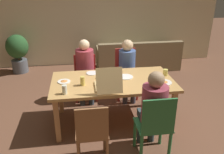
# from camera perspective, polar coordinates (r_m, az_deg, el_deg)

# --- Properties ---
(ground_plane) EXTENTS (20.00, 20.00, 0.00)m
(ground_plane) POSITION_cam_1_polar(r_m,az_deg,el_deg) (4.20, 0.20, -10.48)
(ground_plane) COLOR brown
(back_wall) EXTENTS (6.81, 0.12, 2.91)m
(back_wall) POSITION_cam_1_polar(r_m,az_deg,el_deg) (6.61, -3.88, 15.52)
(back_wall) COLOR beige
(back_wall) RESTS_ON ground
(dining_table) EXTENTS (1.98, 1.04, 0.77)m
(dining_table) POSITION_cam_1_polar(r_m,az_deg,el_deg) (3.86, 0.22, -1.91)
(dining_table) COLOR tan
(dining_table) RESTS_ON ground
(chair_0) EXTENTS (0.44, 0.42, 0.99)m
(chair_0) POSITION_cam_1_polar(r_m,az_deg,el_deg) (4.84, 3.36, 1.51)
(chair_0) COLOR #B8322C
(chair_0) RESTS_ON ground
(person_0) EXTENTS (0.32, 0.49, 1.21)m
(person_0) POSITION_cam_1_polar(r_m,az_deg,el_deg) (4.65, 3.77, 2.92)
(person_0) COLOR #3F3D49
(person_0) RESTS_ON ground
(chair_1) EXTENTS (0.45, 0.39, 0.88)m
(chair_1) POSITION_cam_1_polar(r_m,az_deg,el_deg) (4.80, -6.44, 0.57)
(chair_1) COLOR #B82D2A
(chair_1) RESTS_ON ground
(person_1) EXTENTS (0.35, 0.50, 1.24)m
(person_1) POSITION_cam_1_polar(r_m,az_deg,el_deg) (4.60, -6.51, 2.76)
(person_1) COLOR #37424A
(person_1) RESTS_ON ground
(chair_2) EXTENTS (0.45, 0.42, 0.97)m
(chair_2) POSITION_cam_1_polar(r_m,az_deg,el_deg) (3.21, 10.33, -11.50)
(chair_2) COLOR #2D713D
(chair_2) RESTS_ON ground
(person_2) EXTENTS (0.34, 0.49, 1.25)m
(person_2) POSITION_cam_1_polar(r_m,az_deg,el_deg) (3.20, 9.87, -6.93)
(person_2) COLOR #2F3E40
(person_2) RESTS_ON ground
(chair_3) EXTENTS (0.42, 0.39, 0.93)m
(chair_3) POSITION_cam_1_polar(r_m,az_deg,el_deg) (3.05, -4.86, -13.18)
(chair_3) COLOR #92613A
(chair_3) RESTS_ON ground
(pizza_box_0) EXTENTS (0.37, 0.49, 0.39)m
(pizza_box_0) POSITION_cam_1_polar(r_m,az_deg,el_deg) (3.55, -1.05, -1.92)
(pizza_box_0) COLOR tan
(pizza_box_0) RESTS_ON dining_table
(plate_0) EXTENTS (0.20, 0.20, 0.03)m
(plate_0) POSITION_cam_1_polar(r_m,az_deg,el_deg) (3.85, -11.51, -1.02)
(plate_0) COLOR white
(plate_0) RESTS_ON dining_table
(plate_1) EXTENTS (0.25, 0.25, 0.03)m
(plate_1) POSITION_cam_1_polar(r_m,az_deg,el_deg) (3.84, 12.42, -1.21)
(plate_1) COLOR white
(plate_1) RESTS_ON dining_table
(plate_2) EXTENTS (0.20, 0.20, 0.01)m
(plate_2) POSITION_cam_1_polar(r_m,az_deg,el_deg) (4.12, -4.82, 0.95)
(plate_2) COLOR white
(plate_2) RESTS_ON dining_table
(plate_3) EXTENTS (0.24, 0.24, 0.01)m
(plate_3) POSITION_cam_1_polar(r_m,az_deg,el_deg) (3.96, 3.33, 0.04)
(plate_3) COLOR white
(plate_3) RESTS_ON dining_table
(drinking_glass_0) EXTENTS (0.08, 0.08, 0.11)m
(drinking_glass_0) POSITION_cam_1_polar(r_m,az_deg,el_deg) (4.10, 12.75, 1.07)
(drinking_glass_0) COLOR #DFCE5F
(drinking_glass_0) RESTS_ON dining_table
(drinking_glass_1) EXTENTS (0.07, 0.07, 0.14)m
(drinking_glass_1) POSITION_cam_1_polar(r_m,az_deg,el_deg) (3.66, -7.11, -0.95)
(drinking_glass_1) COLOR #DBC359
(drinking_glass_1) RESTS_ON dining_table
(drinking_glass_2) EXTENTS (0.07, 0.07, 0.14)m
(drinking_glass_2) POSITION_cam_1_polar(r_m,az_deg,el_deg) (3.44, -11.37, -2.99)
(drinking_glass_2) COLOR silver
(drinking_glass_2) RESTS_ON dining_table
(drinking_glass_3) EXTENTS (0.07, 0.07, 0.13)m
(drinking_glass_3) POSITION_cam_1_polar(r_m,az_deg,el_deg) (3.90, -2.06, 0.69)
(drinking_glass_3) COLOR silver
(drinking_glass_3) RESTS_ON dining_table
(couch) EXTENTS (2.18, 0.79, 0.79)m
(couch) POSITION_cam_1_polar(r_m,az_deg,el_deg) (6.43, 6.28, 4.45)
(couch) COLOR #857351
(couch) RESTS_ON ground
(potted_plant) EXTENTS (0.55, 0.55, 0.99)m
(potted_plant) POSITION_cam_1_polar(r_m,az_deg,el_deg) (6.51, -21.80, 5.88)
(potted_plant) COLOR #54585E
(potted_plant) RESTS_ON ground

